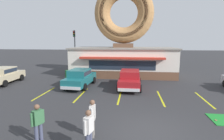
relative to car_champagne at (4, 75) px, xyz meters
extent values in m
plane|color=#2D2D30|center=(13.32, -7.72, -0.87)|extent=(160.00, 160.00, 0.00)
cube|color=brown|center=(11.25, 6.28, -0.42)|extent=(12.00, 6.00, 0.90)
cube|color=silver|center=(11.25, 6.28, 1.18)|extent=(12.00, 6.00, 2.30)
cube|color=gray|center=(11.25, 6.28, 2.41)|extent=(12.30, 6.30, 0.16)
cube|color=red|center=(11.25, 2.98, 1.48)|extent=(9.00, 0.60, 0.20)
cube|color=#232D3D|center=(11.25, 3.26, 0.68)|extent=(7.20, 0.03, 1.00)
cube|color=brown|center=(11.25, 6.28, 2.74)|extent=(2.40, 1.80, 0.50)
torus|color=#B27F4C|center=(11.25, 6.28, 6.54)|extent=(7.10, 1.90, 7.10)
torus|color=#9E6B42|center=(11.25, 5.85, 6.54)|extent=(6.25, 1.05, 6.24)
torus|color=#A5724C|center=(16.80, -6.23, -0.82)|extent=(0.13, 0.13, 0.04)
cube|color=#BCAD89|center=(0.00, 0.05, -0.21)|extent=(2.10, 4.53, 0.68)
cube|color=#BCAD89|center=(0.01, -0.10, 0.43)|extent=(1.72, 2.22, 0.60)
cube|color=#232D3D|center=(0.01, -0.10, 0.45)|extent=(1.74, 2.14, 0.36)
cube|color=silver|center=(-0.18, 2.28, -0.45)|extent=(1.67, 0.23, 0.24)
cylinder|color=black|center=(-0.99, 1.34, -0.55)|extent=(0.27, 0.66, 0.64)
cylinder|color=black|center=(0.76, 1.48, -0.55)|extent=(0.27, 0.66, 0.64)
cylinder|color=black|center=(0.98, -1.24, -0.55)|extent=(0.27, 0.66, 0.64)
cube|color=maroon|center=(12.22, -0.15, -0.21)|extent=(1.82, 4.42, 0.68)
cube|color=maroon|center=(12.22, -0.30, 0.43)|extent=(1.59, 2.12, 0.60)
cube|color=#232D3D|center=(12.22, -0.30, 0.45)|extent=(1.61, 2.04, 0.36)
cube|color=silver|center=(12.25, 2.08, -0.45)|extent=(1.67, 0.12, 0.24)
cube|color=silver|center=(12.19, -2.38, -0.45)|extent=(1.67, 0.12, 0.24)
cylinder|color=black|center=(11.36, 1.23, -0.55)|extent=(0.23, 0.64, 0.64)
cylinder|color=black|center=(13.12, 1.20, -0.55)|extent=(0.23, 0.64, 0.64)
cylinder|color=black|center=(11.32, -1.50, -0.55)|extent=(0.23, 0.64, 0.64)
cylinder|color=black|center=(13.08, -1.53, -0.55)|extent=(0.23, 0.64, 0.64)
cube|color=#196066|center=(7.72, -0.18, -0.21)|extent=(2.03, 4.50, 0.68)
cube|color=#196066|center=(7.71, -0.33, 0.43)|extent=(1.69, 2.19, 0.60)
cube|color=#232D3D|center=(7.71, -0.33, 0.45)|extent=(1.71, 2.11, 0.36)
cube|color=silver|center=(7.86, 2.04, -0.45)|extent=(1.67, 0.20, 0.24)
cube|color=silver|center=(7.58, -2.41, -0.45)|extent=(1.67, 0.20, 0.24)
cylinder|color=black|center=(6.92, 1.23, -0.55)|extent=(0.26, 0.65, 0.64)
cylinder|color=black|center=(8.68, 1.12, -0.55)|extent=(0.26, 0.65, 0.64)
cylinder|color=black|center=(6.75, -1.49, -0.55)|extent=(0.26, 0.65, 0.64)
cylinder|color=black|center=(8.51, -1.60, -0.55)|extent=(0.26, 0.65, 0.64)
cylinder|color=#474C66|center=(8.79, -9.07, -0.47)|extent=(0.15, 0.15, 0.80)
cylinder|color=#474C66|center=(8.70, -9.25, -0.47)|extent=(0.15, 0.15, 0.80)
cube|color=#386B42|center=(8.74, -9.16, 0.21)|extent=(0.39, 0.45, 0.58)
cylinder|color=#386B42|center=(8.86, -8.94, 0.19)|extent=(0.10, 0.10, 0.54)
cylinder|color=#386B42|center=(8.62, -9.38, 0.19)|extent=(0.10, 0.10, 0.54)
sphere|color=brown|center=(8.74, -9.16, 0.64)|extent=(0.21, 0.21, 0.21)
cube|color=silver|center=(10.93, -9.54, 0.23)|extent=(0.33, 0.43, 0.59)
cylinder|color=silver|center=(10.87, -9.78, 0.20)|extent=(0.10, 0.10, 0.55)
cylinder|color=silver|center=(10.99, -9.30, 0.20)|extent=(0.10, 0.10, 0.55)
sphere|color=brown|center=(10.93, -9.54, 0.67)|extent=(0.22, 0.22, 0.22)
cylinder|color=slate|center=(10.83, -8.55, -0.47)|extent=(0.15, 0.15, 0.81)
cylinder|color=slate|center=(10.80, -8.35, -0.47)|extent=(0.15, 0.15, 0.81)
cube|color=silver|center=(10.81, -8.45, 0.23)|extent=(0.29, 0.41, 0.59)
cylinder|color=silver|center=(10.85, -8.70, 0.20)|extent=(0.10, 0.10, 0.54)
cylinder|color=silver|center=(10.78, -8.20, 0.20)|extent=(0.10, 0.10, 0.54)
sphere|color=brown|center=(10.81, -8.45, 0.67)|extent=(0.22, 0.22, 0.22)
cylinder|color=#1E662D|center=(5.37, 2.78, -0.40)|extent=(0.56, 0.56, 0.95)
torus|color=#123D1B|center=(5.37, 2.78, 0.08)|extent=(0.57, 0.57, 0.05)
cylinder|color=#595B60|center=(3.56, 10.73, 2.03)|extent=(0.16, 0.16, 5.80)
cube|color=black|center=(3.56, 10.55, 4.38)|extent=(0.28, 0.24, 0.90)
sphere|color=red|center=(3.56, 10.43, 4.68)|extent=(0.18, 0.18, 0.18)
sphere|color=orange|center=(3.56, 10.43, 4.38)|extent=(0.18, 0.18, 0.18)
sphere|color=green|center=(3.56, 10.43, 4.08)|extent=(0.18, 0.18, 0.18)
cube|color=yellow|center=(5.53, -2.72, -0.87)|extent=(0.12, 3.60, 0.01)
cube|color=yellow|center=(8.53, -2.72, -0.87)|extent=(0.12, 3.60, 0.01)
cube|color=yellow|center=(11.53, -2.72, -0.87)|extent=(0.12, 3.60, 0.01)
cube|color=yellow|center=(14.53, -2.72, -0.87)|extent=(0.12, 3.60, 0.01)
cube|color=yellow|center=(17.53, -2.72, -0.87)|extent=(0.12, 3.60, 0.01)
camera|label=1|loc=(12.50, -15.31, 3.19)|focal=28.00mm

